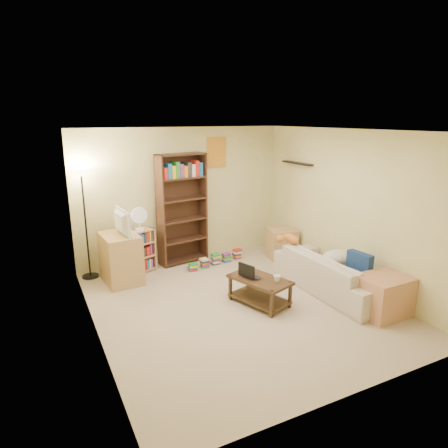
{
  "coord_description": "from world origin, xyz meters",
  "views": [
    {
      "loc": [
        -2.59,
        -4.72,
        2.67
      ],
      "look_at": [
        0.1,
        0.68,
        1.05
      ],
      "focal_mm": 32.0,
      "sensor_mm": 36.0,
      "label": 1
    }
  ],
  "objects_px": {
    "television": "(118,222)",
    "floor_lamp": "(83,191)",
    "laptop": "(252,275)",
    "tabby_cat": "(289,238)",
    "side_table": "(281,243)",
    "mug": "(277,278)",
    "end_cabinet": "(383,295)",
    "coffee_table": "(260,288)",
    "sofa": "(332,273)",
    "desk_fan": "(139,218)",
    "tall_bookshelf": "(182,206)",
    "short_bookshelf": "(138,252)",
    "tv_stand": "(121,258)"
  },
  "relations": [
    {
      "from": "tabby_cat",
      "to": "desk_fan",
      "type": "xyz_separation_m",
      "value": [
        -2.21,
        1.28,
        0.32
      ]
    },
    {
      "from": "laptop",
      "to": "tall_bookshelf",
      "type": "bearing_deg",
      "value": -15.33
    },
    {
      "from": "tabby_cat",
      "to": "television",
      "type": "distance_m",
      "value": 2.84
    },
    {
      "from": "sofa",
      "to": "short_bookshelf",
      "type": "bearing_deg",
      "value": 49.52
    },
    {
      "from": "television",
      "to": "floor_lamp",
      "type": "distance_m",
      "value": 0.78
    },
    {
      "from": "side_table",
      "to": "coffee_table",
      "type": "bearing_deg",
      "value": -133.06
    },
    {
      "from": "laptop",
      "to": "short_bookshelf",
      "type": "relative_size",
      "value": 0.5
    },
    {
      "from": "laptop",
      "to": "desk_fan",
      "type": "bearing_deg",
      "value": 8.64
    },
    {
      "from": "sofa",
      "to": "short_bookshelf",
      "type": "relative_size",
      "value": 2.69
    },
    {
      "from": "tabby_cat",
      "to": "coffee_table",
      "type": "distance_m",
      "value": 1.27
    },
    {
      "from": "sofa",
      "to": "desk_fan",
      "type": "height_order",
      "value": "desk_fan"
    },
    {
      "from": "sofa",
      "to": "floor_lamp",
      "type": "xyz_separation_m",
      "value": [
        -3.34,
        2.28,
        1.2
      ]
    },
    {
      "from": "sofa",
      "to": "tv_stand",
      "type": "height_order",
      "value": "tv_stand"
    },
    {
      "from": "tall_bookshelf",
      "to": "short_bookshelf",
      "type": "height_order",
      "value": "tall_bookshelf"
    },
    {
      "from": "tabby_cat",
      "to": "mug",
      "type": "distance_m",
      "value": 1.24
    },
    {
      "from": "mug",
      "to": "side_table",
      "type": "bearing_deg",
      "value": 53.82
    },
    {
      "from": "floor_lamp",
      "to": "side_table",
      "type": "distance_m",
      "value": 3.77
    },
    {
      "from": "sofa",
      "to": "laptop",
      "type": "distance_m",
      "value": 1.34
    },
    {
      "from": "sofa",
      "to": "tv_stand",
      "type": "xyz_separation_m",
      "value": [
        -2.89,
        1.85,
        0.11
      ]
    },
    {
      "from": "tall_bookshelf",
      "to": "coffee_table",
      "type": "bearing_deg",
      "value": -89.22
    },
    {
      "from": "tabby_cat",
      "to": "side_table",
      "type": "relative_size",
      "value": 0.81
    },
    {
      "from": "laptop",
      "to": "floor_lamp",
      "type": "relative_size",
      "value": 0.2
    },
    {
      "from": "tabby_cat",
      "to": "television",
      "type": "relative_size",
      "value": 0.65
    },
    {
      "from": "short_bookshelf",
      "to": "side_table",
      "type": "relative_size",
      "value": 1.33
    },
    {
      "from": "mug",
      "to": "tall_bookshelf",
      "type": "height_order",
      "value": "tall_bookshelf"
    },
    {
      "from": "coffee_table",
      "to": "mug",
      "type": "xyz_separation_m",
      "value": [
        0.16,
        -0.21,
        0.19
      ]
    },
    {
      "from": "tabby_cat",
      "to": "tall_bookshelf",
      "type": "relative_size",
      "value": 0.23
    },
    {
      "from": "tabby_cat",
      "to": "mug",
      "type": "height_order",
      "value": "tabby_cat"
    },
    {
      "from": "tall_bookshelf",
      "to": "floor_lamp",
      "type": "height_order",
      "value": "tall_bookshelf"
    },
    {
      "from": "tv_stand",
      "to": "side_table",
      "type": "relative_size",
      "value": 1.41
    },
    {
      "from": "mug",
      "to": "floor_lamp",
      "type": "xyz_separation_m",
      "value": [
        -2.24,
        2.38,
        1.05
      ]
    },
    {
      "from": "sofa",
      "to": "television",
      "type": "relative_size",
      "value": 2.84
    },
    {
      "from": "side_table",
      "to": "desk_fan",
      "type": "bearing_deg",
      "value": 170.86
    },
    {
      "from": "floor_lamp",
      "to": "end_cabinet",
      "type": "xyz_separation_m",
      "value": [
        3.44,
        -3.21,
        -1.22
      ]
    },
    {
      "from": "tv_stand",
      "to": "side_table",
      "type": "distance_m",
      "value": 3.07
    },
    {
      "from": "tv_stand",
      "to": "desk_fan",
      "type": "relative_size",
      "value": 1.96
    },
    {
      "from": "television",
      "to": "floor_lamp",
      "type": "bearing_deg",
      "value": 42.04
    },
    {
      "from": "television",
      "to": "floor_lamp",
      "type": "xyz_separation_m",
      "value": [
        -0.45,
        0.43,
        0.47
      ]
    },
    {
      "from": "sofa",
      "to": "end_cabinet",
      "type": "xyz_separation_m",
      "value": [
        0.1,
        -0.93,
        -0.02
      ]
    },
    {
      "from": "mug",
      "to": "short_bookshelf",
      "type": "distance_m",
      "value": 2.63
    },
    {
      "from": "short_bookshelf",
      "to": "tv_stand",
      "type": "bearing_deg",
      "value": -161.79
    },
    {
      "from": "tv_stand",
      "to": "desk_fan",
      "type": "distance_m",
      "value": 0.75
    },
    {
      "from": "television",
      "to": "floor_lamp",
      "type": "relative_size",
      "value": 0.39
    },
    {
      "from": "laptop",
      "to": "television",
      "type": "distance_m",
      "value": 2.33
    },
    {
      "from": "tv_stand",
      "to": "sofa",
      "type": "bearing_deg",
      "value": -36.73
    },
    {
      "from": "tabby_cat",
      "to": "coffee_table",
      "type": "xyz_separation_m",
      "value": [
        -0.98,
        -0.68,
        -0.43
      ]
    },
    {
      "from": "mug",
      "to": "desk_fan",
      "type": "bearing_deg",
      "value": 122.58
    },
    {
      "from": "mug",
      "to": "end_cabinet",
      "type": "bearing_deg",
      "value": -34.6
    },
    {
      "from": "tall_bookshelf",
      "to": "desk_fan",
      "type": "relative_size",
      "value": 4.9
    },
    {
      "from": "tabby_cat",
      "to": "coffee_table",
      "type": "bearing_deg",
      "value": -145.47
    }
  ]
}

